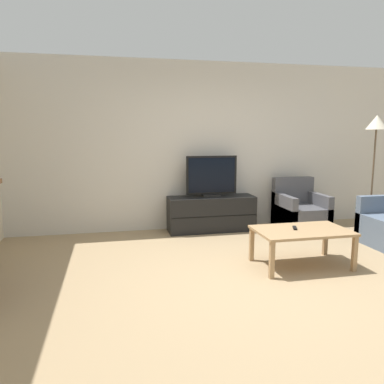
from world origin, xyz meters
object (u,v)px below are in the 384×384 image
tv (212,178)px  remote (295,228)px  armchair (300,213)px  coffee_table (302,234)px  floor_lamp (376,131)px  tv_stand (211,214)px

tv → remote: (0.55, -1.75, -0.41)m
armchair → coffee_table: bearing=-117.6°
armchair → floor_lamp: floor_lamp is taller
armchair → tv: bearing=170.3°
armchair → coffee_table: size_ratio=0.76×
floor_lamp → armchair: bearing=160.8°
tv → coffee_table: size_ratio=0.75×
armchair → coffee_table: armchair is taller
armchair → coffee_table: 1.76m
tv_stand → tv: tv is taller
armchair → tv_stand: bearing=170.2°
armchair → remote: size_ratio=5.41×
tv_stand → remote: tv_stand is taller
coffee_table → remote: size_ratio=7.08×
tv_stand → tv: size_ratio=1.70×
tv_stand → armchair: (1.43, -0.25, -0.00)m
coffee_table → floor_lamp: 2.50m
tv_stand → coffee_table: 1.90m
tv_stand → tv: 0.59m
floor_lamp → tv: bearing=166.2°
coffee_table → armchair: bearing=62.4°
tv_stand → remote: 1.84m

